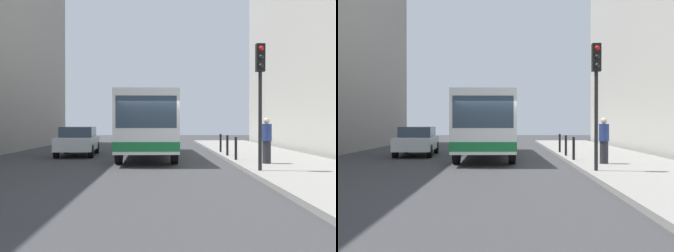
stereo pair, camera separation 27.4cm
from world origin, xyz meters
TOP-DOWN VIEW (x-y plane):
  - ground_plane at (0.00, 0.00)m, footprint 80.00×80.00m
  - sidewalk at (5.40, 0.00)m, footprint 4.40×40.00m
  - bus at (-0.35, 4.74)m, footprint 2.79×11.08m
  - car_beside_bus at (-3.95, 5.29)m, footprint 2.09×4.50m
  - car_behind_bus at (-0.49, 14.39)m, footprint 1.97×4.45m
  - traffic_light at (3.55, -2.84)m, footprint 0.28×0.33m
  - bollard_near at (3.45, 1.03)m, footprint 0.11×0.11m
  - bollard_mid at (3.45, 3.28)m, footprint 0.11×0.11m
  - bollard_far at (3.45, 5.53)m, footprint 0.11×0.11m
  - pedestrian_near_signal at (4.34, -0.54)m, footprint 0.38×0.38m

SIDE VIEW (x-z plane):
  - ground_plane at x=0.00m, z-range 0.00..0.00m
  - sidewalk at x=5.40m, z-range 0.00..0.15m
  - bollard_near at x=3.45m, z-range 0.15..1.10m
  - bollard_mid at x=3.45m, z-range 0.15..1.10m
  - bollard_far at x=3.45m, z-range 0.15..1.10m
  - car_beside_bus at x=-3.95m, z-range 0.04..1.52m
  - car_behind_bus at x=-0.49m, z-range 0.04..1.52m
  - pedestrian_near_signal at x=4.34m, z-range 0.15..1.89m
  - bus at x=-0.35m, z-range 0.23..3.23m
  - traffic_light at x=3.55m, z-range 0.96..5.06m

